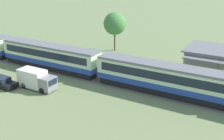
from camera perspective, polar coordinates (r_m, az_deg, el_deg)
name	(u,v)px	position (r m, az deg, el deg)	size (l,w,h in m)	color
passenger_train	(163,77)	(36.31, 10.42, -1.48)	(92.67, 2.94, 3.94)	#234293
railway_track	(214,104)	(35.83, 19.99, -6.57)	(142.79, 3.60, 0.04)	#665B51
station_building	(223,64)	(43.40, 21.60, 1.08)	(10.52, 8.53, 4.39)	#BCB293
parked_car_black	(3,82)	(41.08, -21.33, -2.30)	(4.43, 2.00, 1.37)	black
delivery_truck_grey	(36,79)	(38.79, -15.13, -1.85)	(5.42, 2.03, 2.55)	gray
yard_tree_0	(115,24)	(53.81, 0.57, 9.39)	(4.29, 4.29, 7.42)	brown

